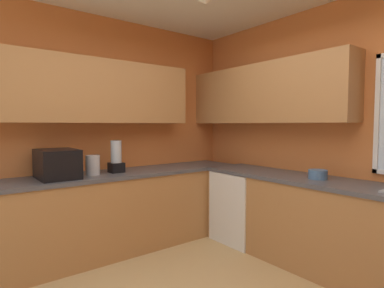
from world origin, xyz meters
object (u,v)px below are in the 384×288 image
(dishwasher, at_px, (243,206))
(blender_appliance, at_px, (116,158))
(kettle, at_px, (93,165))
(microwave, at_px, (57,164))
(bowl, at_px, (318,174))

(dishwasher, distance_m, blender_appliance, 1.65)
(kettle, relative_size, blender_appliance, 0.59)
(microwave, height_order, kettle, microwave)
(dishwasher, distance_m, microwave, 2.20)
(bowl, distance_m, blender_appliance, 2.14)
(dishwasher, distance_m, bowl, 1.09)
(bowl, bearing_deg, blender_appliance, -139.12)
(microwave, bearing_deg, dishwasher, 71.75)
(kettle, bearing_deg, microwave, -93.23)
(microwave, xyz_separation_m, bowl, (1.62, 2.03, -0.10))
(microwave, bearing_deg, blender_appliance, 90.00)
(kettle, bearing_deg, dishwasher, 68.77)
(dishwasher, bearing_deg, kettle, -111.23)
(kettle, height_order, blender_appliance, blender_appliance)
(kettle, relative_size, bowl, 1.17)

